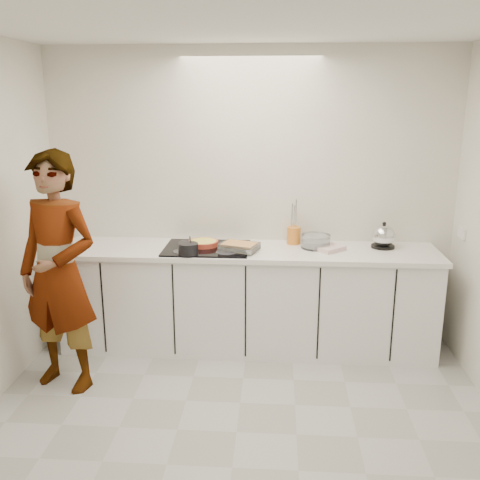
# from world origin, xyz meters

# --- Properties ---
(floor) EXTENTS (3.60, 3.20, 0.00)m
(floor) POSITION_xyz_m (0.00, 0.00, 0.00)
(floor) COLOR #B3B3B1
(floor) RESTS_ON ground
(ceiling) EXTENTS (3.60, 3.20, 0.00)m
(ceiling) POSITION_xyz_m (0.00, 0.00, 2.60)
(ceiling) COLOR white
(ceiling) RESTS_ON wall_back
(wall_back) EXTENTS (3.60, 0.00, 2.60)m
(wall_back) POSITION_xyz_m (0.00, 1.60, 1.30)
(wall_back) COLOR silver
(wall_back) RESTS_ON ground
(wall_front) EXTENTS (3.60, 0.00, 2.60)m
(wall_front) POSITION_xyz_m (0.00, -1.60, 1.30)
(wall_front) COLOR silver
(wall_front) RESTS_ON ground
(base_cabinets) EXTENTS (3.20, 0.58, 0.87)m
(base_cabinets) POSITION_xyz_m (0.00, 1.28, 0.43)
(base_cabinets) COLOR white
(base_cabinets) RESTS_ON floor
(countertop) EXTENTS (3.24, 0.64, 0.04)m
(countertop) POSITION_xyz_m (0.00, 1.28, 0.89)
(countertop) COLOR white
(countertop) RESTS_ON base_cabinets
(hob) EXTENTS (0.72, 0.54, 0.01)m
(hob) POSITION_xyz_m (-0.35, 1.26, 0.92)
(hob) COLOR black
(hob) RESTS_ON countertop
(tart_dish) EXTENTS (0.29, 0.29, 0.04)m
(tart_dish) POSITION_xyz_m (-0.39, 1.31, 0.95)
(tart_dish) COLOR #AE3A27
(tart_dish) RESTS_ON hob
(saucepan) EXTENTS (0.21, 0.21, 0.16)m
(saucepan) POSITION_xyz_m (-0.47, 1.05, 0.97)
(saucepan) COLOR black
(saucepan) RESTS_ON hob
(baking_dish) EXTENTS (0.36, 0.31, 0.06)m
(baking_dish) POSITION_xyz_m (-0.07, 1.20, 0.96)
(baking_dish) COLOR silver
(baking_dish) RESTS_ON hob
(mixing_bowl) EXTENTS (0.30, 0.30, 0.12)m
(mixing_bowl) POSITION_xyz_m (0.58, 1.36, 0.96)
(mixing_bowl) COLOR silver
(mixing_bowl) RESTS_ON countertop
(tea_towel) EXTENTS (0.28, 0.27, 0.04)m
(tea_towel) POSITION_xyz_m (0.70, 1.28, 0.93)
(tea_towel) COLOR white
(tea_towel) RESTS_ON countertop
(kettle) EXTENTS (0.24, 0.24, 0.23)m
(kettle) POSITION_xyz_m (1.16, 1.41, 1.01)
(kettle) COLOR black
(kettle) RESTS_ON countertop
(utensil_crock) EXTENTS (0.14, 0.14, 0.15)m
(utensil_crock) POSITION_xyz_m (0.40, 1.48, 0.99)
(utensil_crock) COLOR orange
(utensil_crock) RESTS_ON countertop
(cook) EXTENTS (0.76, 0.61, 1.81)m
(cook) POSITION_xyz_m (-1.36, 0.55, 0.91)
(cook) COLOR white
(cook) RESTS_ON floor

